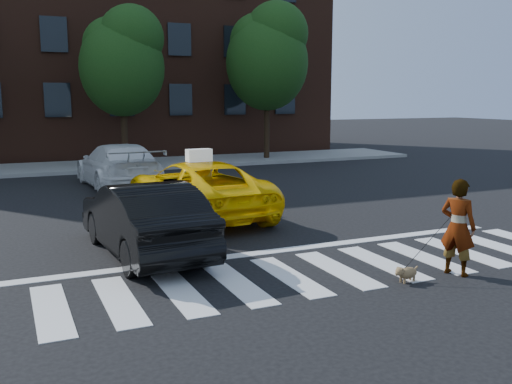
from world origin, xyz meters
TOP-DOWN VIEW (x-y plane):
  - ground at (0.00, 0.00)m, footprint 120.00×120.00m
  - crosswalk at (0.00, 0.00)m, footprint 13.00×2.40m
  - stop_line at (0.00, 1.60)m, footprint 12.00×0.30m
  - sidewalk_far at (0.00, 17.50)m, footprint 30.00×4.00m
  - building at (0.00, 25.00)m, footprint 26.00×10.00m
  - tree_mid at (0.53, 17.00)m, footprint 3.69×3.69m
  - tree_right at (7.53, 17.00)m, footprint 4.00×4.00m
  - taxi at (0.11, 5.53)m, footprint 2.92×5.58m
  - black_sedan at (-2.00, 2.50)m, footprint 1.90×4.59m
  - white_suv at (-0.85, 11.40)m, footprint 2.45×5.45m
  - woman at (2.78, -1.10)m, footprint 0.64×0.75m
  - dog at (1.68, -1.10)m, footprint 0.51×0.22m
  - taxi_sign at (0.11, 5.33)m, footprint 0.67×0.33m

SIDE VIEW (x-z plane):
  - ground at x=0.00m, z-range 0.00..0.00m
  - crosswalk at x=0.00m, z-range 0.00..0.01m
  - stop_line at x=0.00m, z-range 0.00..0.01m
  - sidewalk_far at x=0.00m, z-range 0.00..0.15m
  - dog at x=1.68m, z-range 0.02..0.32m
  - black_sedan at x=-2.00m, z-range 0.00..1.48m
  - taxi at x=0.11m, z-range 0.00..1.50m
  - white_suv at x=-0.85m, z-range 0.00..1.55m
  - woman at x=2.78m, z-range 0.00..1.74m
  - taxi_sign at x=0.11m, z-range 1.50..1.82m
  - tree_mid at x=0.53m, z-range 1.30..8.40m
  - tree_right at x=7.53m, z-range 1.41..9.11m
  - building at x=0.00m, z-range 0.00..12.00m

